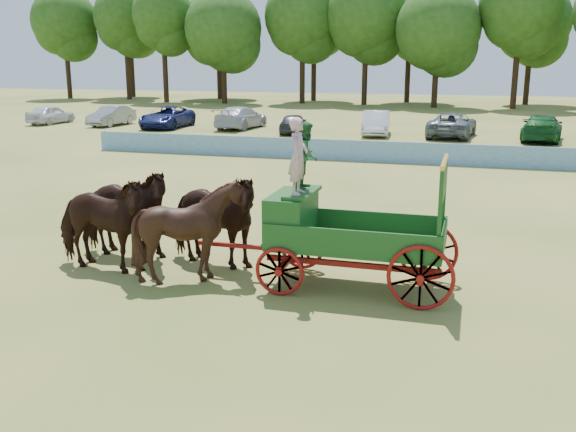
# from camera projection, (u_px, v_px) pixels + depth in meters

# --- Properties ---
(ground) EXTENTS (160.00, 160.00, 0.00)m
(ground) POSITION_uv_depth(u_px,v_px,m) (203.00, 272.00, 15.51)
(ground) COLOR #AA8D4C
(ground) RESTS_ON ground
(horse_lead_left) EXTENTS (2.92, 1.51, 2.39)m
(horse_lead_left) POSITION_uv_depth(u_px,v_px,m) (100.00, 223.00, 15.32)
(horse_lead_left) COLOR black
(horse_lead_left) RESTS_ON ground
(horse_lead_right) EXTENTS (2.90, 1.47, 2.39)m
(horse_lead_right) POSITION_uv_depth(u_px,v_px,m) (124.00, 213.00, 16.34)
(horse_lead_right) COLOR black
(horse_lead_right) RESTS_ON ground
(horse_wheel_left) EXTENTS (2.59, 2.41, 2.39)m
(horse_wheel_left) POSITION_uv_depth(u_px,v_px,m) (192.00, 231.00, 14.67)
(horse_wheel_left) COLOR black
(horse_wheel_left) RESTS_ON ground
(horse_wheel_right) EXTENTS (3.04, 1.87, 2.39)m
(horse_wheel_right) POSITION_uv_depth(u_px,v_px,m) (211.00, 219.00, 15.69)
(horse_wheel_right) COLOR black
(horse_wheel_right) RESTS_ON ground
(farm_dray) EXTENTS (6.00, 2.00, 3.81)m
(farm_dray) POSITION_uv_depth(u_px,v_px,m) (324.00, 215.00, 14.29)
(farm_dray) COLOR maroon
(farm_dray) RESTS_ON ground
(sponsor_banner) EXTENTS (26.00, 0.08, 1.05)m
(sponsor_banner) POSITION_uv_depth(u_px,v_px,m) (328.00, 150.00, 32.43)
(sponsor_banner) COLOR #1B5C93
(sponsor_banner) RESTS_ON ground
(parked_cars) EXTENTS (38.58, 7.40, 1.63)m
(parked_cars) POSITION_uv_depth(u_px,v_px,m) (294.00, 121.00, 44.76)
(parked_cars) COLOR silver
(parked_cars) RESTS_ON ground
(treeline) EXTENTS (94.32, 24.60, 14.41)m
(treeline) POSITION_uv_depth(u_px,v_px,m) (408.00, 19.00, 68.91)
(treeline) COLOR #382314
(treeline) RESTS_ON ground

